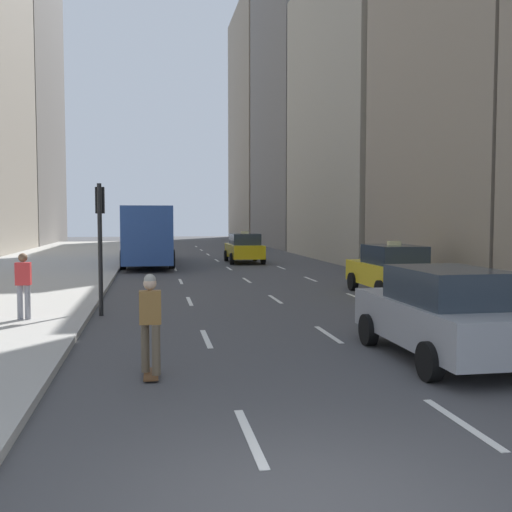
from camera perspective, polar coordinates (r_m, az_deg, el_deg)
The scene contains 10 objects.
sidewalk_left at distance 32.67m, azimuth -19.77°, elevation -1.10°, with size 8.00×66.00×0.15m, color #ADAAA3.
lane_markings at distance 28.47m, azimuth -1.83°, elevation -1.70°, with size 5.72×56.00×0.01m.
building_row_right at distance 47.10m, azimuth 7.19°, elevation 16.70°, with size 6.00×78.36×30.37m.
taxi_lead at distance 21.22m, azimuth 12.78°, elevation -1.27°, with size 2.02×4.40×1.87m.
taxi_second at distance 35.37m, azimuth -1.13°, elevation 0.78°, with size 2.02×4.40×1.87m.
sedan_black_near at distance 11.79m, azimuth 17.35°, elevation -5.22°, with size 2.02×4.53×1.75m.
city_bus at distance 34.75m, azimuth -10.28°, elevation 2.16°, with size 2.80×11.61×3.25m.
skateboarder at distance 10.21m, azimuth -10.03°, elevation -6.06°, with size 0.36×0.80×1.75m.
pedestrian_mid_block at distance 15.92m, azimuth -21.27°, elevation -2.38°, with size 0.36×0.22×1.65m.
traffic_light_pole at distance 16.84m, azimuth -14.63°, elevation 2.65°, with size 0.24×0.42×3.60m.
Camera 1 is at (-1.35, -5.07, 2.68)m, focal length 42.00 mm.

